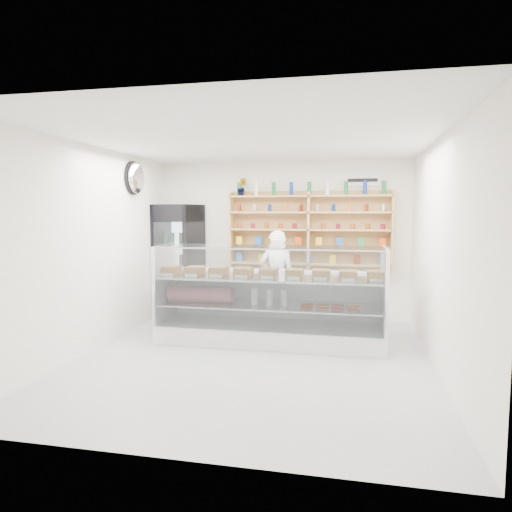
# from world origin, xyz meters

# --- Properties ---
(room) EXTENTS (5.00, 5.00, 5.00)m
(room) POSITION_xyz_m (0.00, 0.00, 1.40)
(room) COLOR #A8A8AD
(room) RESTS_ON ground
(display_counter) EXTENTS (3.26, 0.97, 1.42)m
(display_counter) POSITION_xyz_m (0.08, 0.81, 0.38)
(display_counter) COLOR white
(display_counter) RESTS_ON floor
(shop_worker) EXTENTS (0.64, 0.47, 1.61)m
(shop_worker) POSITION_xyz_m (0.01, 1.85, 0.80)
(shop_worker) COLOR white
(shop_worker) RESTS_ON floor
(drinks_cooler) EXTENTS (0.84, 0.82, 2.04)m
(drinks_cooler) POSITION_xyz_m (-1.84, 2.13, 1.02)
(drinks_cooler) COLOR black
(drinks_cooler) RESTS_ON floor
(wall_shelving) EXTENTS (2.84, 0.28, 1.33)m
(wall_shelving) POSITION_xyz_m (0.50, 2.34, 1.59)
(wall_shelving) COLOR tan
(wall_shelving) RESTS_ON back_wall
(potted_plant) EXTENTS (0.20, 0.17, 0.32)m
(potted_plant) POSITION_xyz_m (-0.70, 2.34, 2.35)
(potted_plant) COLOR #1E6626
(potted_plant) RESTS_ON wall_shelving
(security_mirror) EXTENTS (0.15, 0.50, 0.50)m
(security_mirror) POSITION_xyz_m (-2.17, 1.20, 2.45)
(security_mirror) COLOR silver
(security_mirror) RESTS_ON left_wall
(wall_sign) EXTENTS (0.62, 0.03, 0.20)m
(wall_sign) POSITION_xyz_m (1.40, 2.47, 2.45)
(wall_sign) COLOR white
(wall_sign) RESTS_ON back_wall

